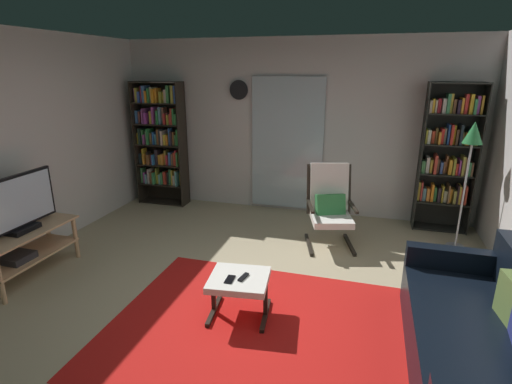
{
  "coord_description": "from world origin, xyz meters",
  "views": [
    {
      "loc": [
        1.14,
        -2.99,
        2.16
      ],
      "look_at": [
        -0.08,
        1.19,
        0.79
      ],
      "focal_mm": 27.63,
      "sensor_mm": 36.0,
      "label": 1
    }
  ],
  "objects": [
    {
      "name": "ground_plane",
      "position": [
        0.0,
        0.0,
        0.0
      ],
      "size": [
        7.02,
        7.02,
        0.0
      ],
      "primitive_type": "plane",
      "color": "tan"
    },
    {
      "name": "wall_back",
      "position": [
        0.0,
        2.9,
        1.3
      ],
      "size": [
        5.6,
        0.06,
        2.6
      ],
      "primitive_type": "cube",
      "color": "silver",
      "rests_on": "ground"
    },
    {
      "name": "glass_door_panel",
      "position": [
        -0.07,
        2.83,
        1.05
      ],
      "size": [
        1.1,
        0.01,
        2.0
      ],
      "primitive_type": "cube",
      "color": "silver"
    },
    {
      "name": "area_rug",
      "position": [
        0.31,
        -0.19,
        0.0
      ],
      "size": [
        2.52,
        2.06,
        0.01
      ],
      "primitive_type": "cube",
      "color": "red",
      "rests_on": "ground"
    },
    {
      "name": "tv_stand",
      "position": [
        -2.29,
        -0.02,
        0.34
      ],
      "size": [
        0.49,
        1.12,
        0.52
      ],
      "color": "tan",
      "rests_on": "ground"
    },
    {
      "name": "television",
      "position": [
        -2.29,
        0.0,
        0.81
      ],
      "size": [
        0.2,
        0.92,
        0.6
      ],
      "color": "black",
      "rests_on": "tv_stand"
    },
    {
      "name": "bookshelf_near_tv",
      "position": [
        -2.1,
        2.63,
        1.08
      ],
      "size": [
        0.81,
        0.3,
        1.97
      ],
      "color": "black",
      "rests_on": "ground"
    },
    {
      "name": "bookshelf_near_sofa",
      "position": [
        2.17,
        2.69,
        1.07
      ],
      "size": [
        0.7,
        0.3,
        2.0
      ],
      "color": "black",
      "rests_on": "ground"
    },
    {
      "name": "leather_sofa",
      "position": [
        2.08,
        -0.26,
        0.29
      ],
      "size": [
        0.91,
        1.9,
        0.81
      ],
      "color": "black",
      "rests_on": "ground"
    },
    {
      "name": "lounge_armchair",
      "position": [
        0.73,
        1.76,
        0.53
      ],
      "size": [
        0.71,
        0.78,
        1.02
      ],
      "color": "black",
      "rests_on": "ground"
    },
    {
      "name": "ottoman",
      "position": [
        0.13,
        -0.05,
        0.32
      ],
      "size": [
        0.58,
        0.54,
        0.39
      ],
      "color": "white",
      "rests_on": "ground"
    },
    {
      "name": "tv_remote",
      "position": [
        0.17,
        -0.06,
        0.4
      ],
      "size": [
        0.07,
        0.15,
        0.02
      ],
      "primitive_type": "cube",
      "rotation": [
        0.0,
        0.0,
        -0.19
      ],
      "color": "black",
      "rests_on": "ottoman"
    },
    {
      "name": "cell_phone",
      "position": [
        0.07,
        -0.12,
        0.4
      ],
      "size": [
        0.07,
        0.14,
        0.01
      ],
      "primitive_type": "cube",
      "rotation": [
        0.0,
        0.0,
        0.04
      ],
      "color": "black",
      "rests_on": "ottoman"
    },
    {
      "name": "floor_lamp_by_shelf",
      "position": [
        2.29,
        2.07,
        1.31
      ],
      "size": [
        0.22,
        0.22,
        1.58
      ],
      "color": "#A5A5AD",
      "rests_on": "ground"
    },
    {
      "name": "wall_clock",
      "position": [
        -0.82,
        2.82,
        1.85
      ],
      "size": [
        0.29,
        0.03,
        0.29
      ],
      "color": "silver"
    }
  ]
}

